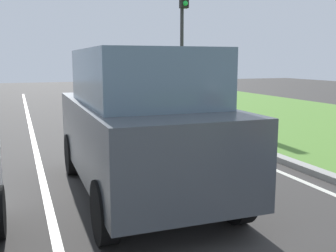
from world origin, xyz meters
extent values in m
plane|color=#383533|center=(0.00, 14.00, 0.00)|extent=(60.00, 60.00, 0.00)
cube|color=silver|center=(-0.70, 14.00, 0.00)|extent=(0.12, 32.00, 0.01)
cube|color=silver|center=(3.60, 14.00, 0.00)|extent=(0.12, 32.00, 0.01)
cube|color=#548433|center=(8.50, 14.00, 0.03)|extent=(9.00, 48.00, 0.06)
cube|color=#9E9B93|center=(4.10, 14.00, 0.06)|extent=(0.24, 48.00, 0.12)
cube|color=#474C51|center=(0.72, 9.02, 0.93)|extent=(1.94, 4.52, 1.10)
cube|color=slate|center=(0.72, 8.87, 1.88)|extent=(1.73, 2.72, 0.80)
cylinder|color=black|center=(-0.14, 10.56, 0.38)|extent=(0.23, 0.76, 0.76)
cylinder|color=black|center=(1.61, 10.54, 0.38)|extent=(0.23, 0.76, 0.76)
cylinder|color=black|center=(-0.16, 7.50, 0.38)|extent=(0.23, 0.76, 0.76)
cylinder|color=black|center=(1.58, 7.48, 0.38)|extent=(0.23, 0.76, 0.76)
cylinder|color=#2D2D2D|center=(5.26, 18.16, 2.61)|extent=(0.14, 0.14, 5.23)
sphere|color=green|center=(5.26, 17.83, 4.31)|extent=(0.20, 0.20, 0.20)
camera|label=1|loc=(-1.03, 3.13, 2.11)|focal=42.58mm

